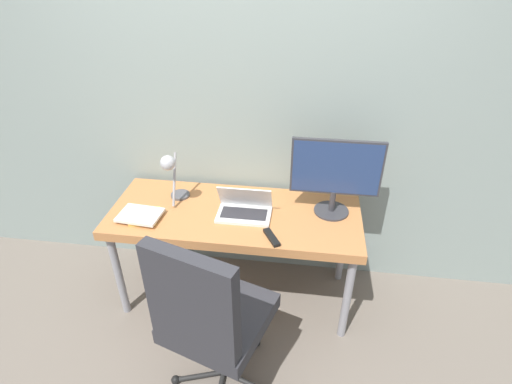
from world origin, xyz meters
The scene contains 10 objects.
ground_plane centered at (0.00, 0.00, 0.00)m, with size 12.00×12.00×0.00m, color #70665B.
wall_back centered at (0.00, 0.70, 1.30)m, with size 8.00×0.05×2.60m.
desk centered at (0.00, 0.32, 0.65)m, with size 1.57×0.64×0.72m.
laptop centered at (0.06, 0.30, 0.76)m, with size 0.33×0.20×0.20m.
monitor centered at (0.60, 0.41, 0.99)m, with size 0.54×0.22×0.49m.
desk_lamp centered at (-0.39, 0.35, 0.96)m, with size 0.12×0.25×0.37m.
office_chair centered at (0.00, -0.41, 0.61)m, with size 0.61×0.62×1.09m.
book_stack centered at (-0.55, 0.18, 0.74)m, with size 0.27×0.22×0.04m.
tv_remote centered at (0.26, 0.09, 0.73)m, with size 0.11×0.16×0.02m.
game_controller centered at (-0.59, 0.15, 0.74)m, with size 0.15×0.09×0.04m.
Camera 1 is at (0.41, -1.69, 2.16)m, focal length 28.00 mm.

